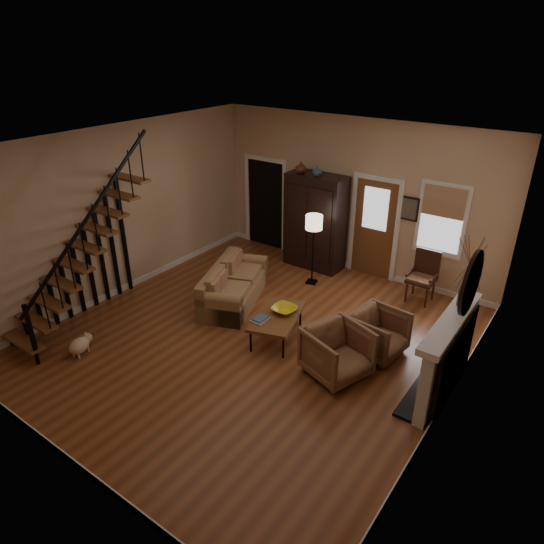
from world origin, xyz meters
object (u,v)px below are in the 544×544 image
Objects in this scene: armoire at (315,222)px; floor_lamp at (313,250)px; sofa at (234,285)px; coffee_table at (277,326)px; side_chair at (422,278)px; armchair_left at (337,352)px; armchair_right at (378,333)px.

armoire is 0.93m from floor_lamp.
sofa is 1.63× the size of coffee_table.
armoire reaches higher than side_chair.
armoire is at bearing 175.52° from side_chair.
armoire is at bearing 109.21° from coffee_table.
armchair_left is at bearing -38.63° from sofa.
armchair_left is (2.73, -0.83, 0.04)m from sofa.
side_chair reaches higher than armchair_right.
armchair_right is at bearing -34.80° from floor_lamp.
floor_lamp is (-1.91, 2.41, 0.35)m from armchair_left.
coffee_table is (1.01, -2.91, -0.82)m from armoire.
armchair_right reaches higher than sofa.
coffee_table is at bearing -74.53° from floor_lamp.
coffee_table is 0.80× the size of floor_lamp.
sofa is 1.52m from coffee_table.
armchair_left is 0.59× the size of floor_lamp.
side_chair reaches higher than coffee_table.
armchair_left reaches higher than coffee_table.
floor_lamp reaches higher than sofa.
side_chair reaches higher than sofa.
side_chair is (2.55, -0.20, -0.54)m from armoire.
armoire is at bearing 58.82° from sofa.
armchair_right is at bearing -41.36° from armoire.
floor_lamp reaches higher than side_chair.
armchair_left is 3.00m from side_chair.
sofa is 2.39× the size of armchair_right.
armchair_right is (3.01, 0.05, 0.01)m from sofa.
sofa is 1.92× the size of side_chair.
armoire is 2.61m from side_chair.
floor_lamp is at bearing 105.47° from coffee_table.
side_chair is at bearing -4.48° from armoire.
armoire reaches higher than armchair_right.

